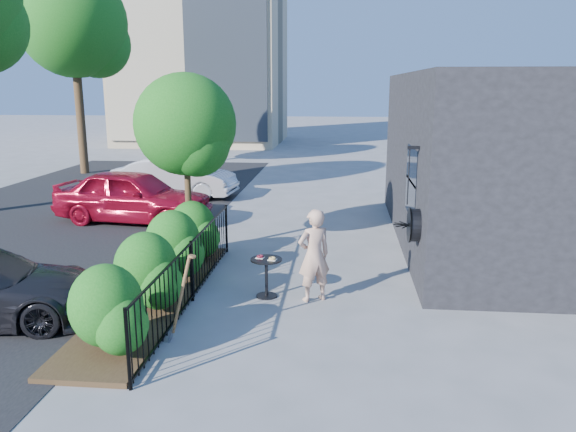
# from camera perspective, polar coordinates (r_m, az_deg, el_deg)

# --- Properties ---
(ground) EXTENTS (120.00, 120.00, 0.00)m
(ground) POSITION_cam_1_polar(r_m,az_deg,el_deg) (9.92, -1.13, -8.90)
(ground) COLOR gray
(ground) RESTS_ON ground
(shop_building) EXTENTS (6.22, 9.00, 4.00)m
(shop_building) POSITION_cam_1_polar(r_m,az_deg,el_deg) (14.43, 23.42, 5.22)
(shop_building) COLOR black
(shop_building) RESTS_ON ground
(fence) EXTENTS (0.05, 6.05, 1.10)m
(fence) POSITION_cam_1_polar(r_m,az_deg,el_deg) (10.00, -9.75, -5.48)
(fence) COLOR black
(fence) RESTS_ON ground
(planting_bed) EXTENTS (1.30, 6.00, 0.08)m
(planting_bed) POSITION_cam_1_polar(r_m,az_deg,el_deg) (10.37, -13.41, -8.02)
(planting_bed) COLOR #382616
(planting_bed) RESTS_ON ground
(shrubs) EXTENTS (1.10, 5.60, 1.24)m
(shrubs) POSITION_cam_1_polar(r_m,az_deg,el_deg) (10.22, -12.90, -4.40)
(shrubs) COLOR #155D15
(shrubs) RESTS_ON ground
(patio_tree) EXTENTS (2.20, 2.20, 3.94)m
(patio_tree) POSITION_cam_1_polar(r_m,az_deg,el_deg) (12.37, -10.13, 8.51)
(patio_tree) COLOR #3F2B19
(patio_tree) RESTS_ON ground
(street) EXTENTS (9.00, 30.00, 0.01)m
(street) POSITION_cam_1_polar(r_m,az_deg,el_deg) (15.04, -27.23, -2.65)
(street) COLOR black
(street) RESTS_ON ground
(street_tree_far) EXTENTS (4.40, 4.40, 8.28)m
(street_tree_far) POSITION_cam_1_polar(r_m,az_deg,el_deg) (25.67, -20.89, 17.24)
(street_tree_far) COLOR #3F2B19
(street_tree_far) RESTS_ON ground
(cafe_table) EXTENTS (0.57, 0.57, 0.76)m
(cafe_table) POSITION_cam_1_polar(r_m,az_deg,el_deg) (10.07, -2.21, -5.56)
(cafe_table) COLOR black
(cafe_table) RESTS_ON ground
(woman) EXTENTS (0.72, 0.63, 1.65)m
(woman) POSITION_cam_1_polar(r_m,az_deg,el_deg) (9.81, 2.66, -4.02)
(woman) COLOR tan
(woman) RESTS_ON ground
(shovel) EXTENTS (0.47, 0.18, 1.38)m
(shovel) POSITION_cam_1_polar(r_m,az_deg,el_deg) (8.47, -10.99, -8.67)
(shovel) COLOR brown
(shovel) RESTS_ON ground
(car_red) EXTENTS (4.52, 2.32, 1.47)m
(car_red) POSITION_cam_1_polar(r_m,az_deg,el_deg) (16.08, -15.45, 1.98)
(car_red) COLOR #A30D27
(car_red) RESTS_ON ground
(car_silver) EXTENTS (4.21, 1.81, 1.35)m
(car_silver) POSITION_cam_1_polar(r_m,az_deg,el_deg) (19.44, -11.35, 3.88)
(car_silver) COLOR silver
(car_silver) RESTS_ON ground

